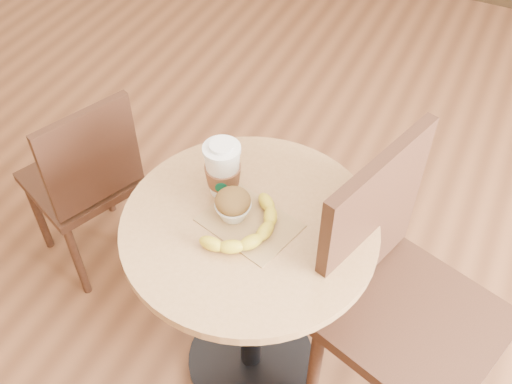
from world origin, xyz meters
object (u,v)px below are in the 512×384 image
chair_right (398,298)px  banana (246,225)px  muffin (233,205)px  cafe_table (250,273)px  chair_left (86,180)px  coffee_cup (223,170)px

chair_right → banana: size_ratio=3.93×
muffin → cafe_table: bearing=-3.1°
chair_left → chair_right: (1.14, -0.08, 0.11)m
chair_right → coffee_cup: bearing=108.4°
banana → cafe_table: bearing=123.6°
chair_left → banana: chair_left is taller
muffin → banana: muffin is taller
cafe_table → coffee_cup: (-0.12, 0.08, 0.30)m
chair_left → banana: bearing=98.1°
chair_left → muffin: bearing=99.3°
chair_right → coffee_cup: 0.60m
cafe_table → muffin: muffin is taller
banana → coffee_cup: bearing=163.9°
coffee_cup → banana: coffee_cup is taller
chair_left → chair_right: size_ratio=0.80×
coffee_cup → chair_right: bearing=-22.0°
chair_right → banana: (-0.41, -0.11, 0.22)m
chair_left → coffee_cup: (0.61, -0.09, 0.39)m
chair_right → muffin: (-0.46, -0.08, 0.25)m
chair_left → coffee_cup: coffee_cup is taller
coffee_cup → banana: (0.12, -0.10, -0.05)m
chair_left → muffin: (0.68, -0.16, 0.36)m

